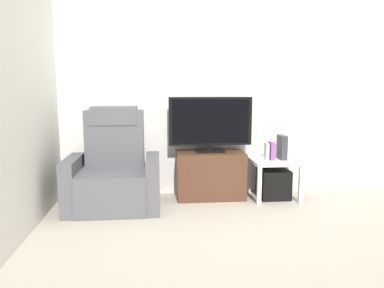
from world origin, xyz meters
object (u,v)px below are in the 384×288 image
at_px(tv_stand, 210,175).
at_px(book_leftmost, 267,151).
at_px(side_table, 274,165).
at_px(television, 210,123).
at_px(game_console, 282,147).
at_px(subwoofer_box, 273,184).
at_px(book_middle, 271,151).
at_px(recliner_armchair, 114,173).

height_order(tv_stand, book_leftmost, book_leftmost).
relative_size(side_table, book_leftmost, 2.75).
bearing_deg(television, game_console, -5.35).
bearing_deg(television, book_leftmost, -9.55).
bearing_deg(subwoofer_box, tv_stand, 174.68).
bearing_deg(game_console, book_leftmost, -171.03).
distance_m(television, book_leftmost, 0.72).
relative_size(subwoofer_box, book_leftmost, 1.73).
height_order(book_middle, game_console, game_console).
height_order(recliner_armchair, book_leftmost, recliner_armchair).
xyz_separation_m(side_table, game_console, (0.09, 0.01, 0.21)).
distance_m(recliner_armchair, book_leftmost, 1.74).
height_order(side_table, book_middle, book_middle).
relative_size(side_table, subwoofer_box, 1.59).
xyz_separation_m(tv_stand, side_table, (0.74, -0.07, 0.11)).
relative_size(tv_stand, side_table, 1.45).
bearing_deg(subwoofer_box, recliner_armchair, -174.76).
bearing_deg(subwoofer_box, book_middle, -155.35).
relative_size(television, side_table, 1.78).
height_order(side_table, game_console, game_console).
xyz_separation_m(television, game_console, (0.83, -0.08, -0.28)).
bearing_deg(recliner_armchair, book_leftmost, -5.33).
xyz_separation_m(recliner_armchair, subwoofer_box, (1.83, 0.17, -0.20)).
relative_size(television, subwoofer_box, 2.84).
relative_size(recliner_armchair, book_leftmost, 5.51).
distance_m(book_leftmost, game_console, 0.20).
height_order(television, game_console, television).
height_order(tv_stand, side_table, tv_stand).
distance_m(tv_stand, recliner_armchair, 1.12).
xyz_separation_m(tv_stand, book_leftmost, (0.64, -0.09, 0.29)).
relative_size(recliner_armchair, game_console, 3.88).
relative_size(tv_stand, subwoofer_box, 2.32).
bearing_deg(tv_stand, subwoofer_box, -5.32).
xyz_separation_m(recliner_armchair, game_console, (1.92, 0.18, 0.23)).
height_order(book_leftmost, game_console, game_console).
bearing_deg(subwoofer_box, book_leftmost, -168.69).
height_order(subwoofer_box, book_leftmost, book_leftmost).
relative_size(recliner_armchair, side_table, 2.00).
bearing_deg(book_middle, side_table, 24.65).
distance_m(subwoofer_box, book_leftmost, 0.40).
bearing_deg(side_table, book_leftmost, -168.69).
distance_m(side_table, subwoofer_box, 0.22).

